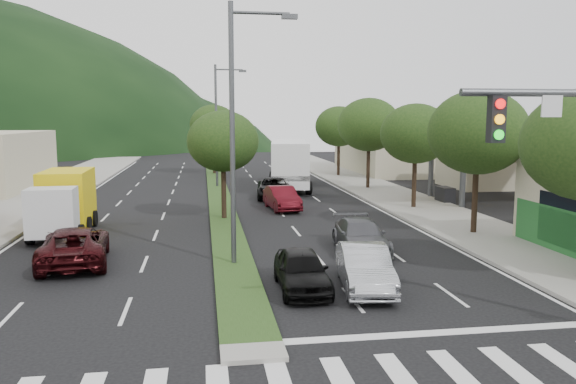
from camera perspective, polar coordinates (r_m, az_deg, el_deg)
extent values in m
plane|color=black|center=(14.68, -3.72, -15.47)|extent=(160.00, 160.00, 0.00)
cube|color=gray|center=(41.19, 10.76, -0.48)|extent=(5.00, 90.00, 0.15)
cube|color=gray|center=(40.65, -25.54, -1.19)|extent=(6.00, 90.00, 0.15)
cube|color=#233A15|center=(41.86, -7.02, -0.29)|extent=(1.60, 56.00, 0.12)
cube|color=silver|center=(12.86, -2.91, -18.91)|extent=(19.00, 2.20, 0.01)
cube|color=black|center=(13.49, 20.41, 6.93)|extent=(0.35, 0.25, 1.05)
cube|color=silver|center=(40.78, 21.05, 6.02)|extent=(12.00, 8.00, 0.50)
cube|color=#DCA20B|center=(40.78, 21.03, 5.53)|extent=(12.20, 8.20, 0.50)
cylinder|color=#47494C|center=(36.85, 17.36, 1.86)|extent=(0.36, 0.36, 4.60)
cylinder|color=#47494C|center=(41.38, 14.34, 2.56)|extent=(0.36, 0.36, 4.60)
cylinder|color=#47494C|center=(45.11, 23.75, 2.55)|extent=(0.36, 0.36, 4.60)
cube|color=black|center=(39.30, 15.67, -0.31)|extent=(0.80, 1.60, 1.10)
cube|color=black|center=(43.20, 25.39, -0.07)|extent=(0.80, 1.60, 1.10)
cube|color=beige|center=(61.13, 11.13, 4.47)|extent=(10.00, 16.00, 5.20)
cylinder|color=black|center=(28.88, 18.47, -0.16)|extent=(0.28, 0.28, 3.81)
ellipsoid|color=black|center=(28.65, 18.72, 5.78)|extent=(4.80, 4.80, 4.08)
cylinder|color=black|center=(36.14, 12.71, 1.34)|extent=(0.28, 0.28, 3.58)
ellipsoid|color=black|center=(35.95, 12.84, 5.81)|extent=(4.40, 4.40, 3.74)
cylinder|color=black|center=(45.54, 8.15, 2.91)|extent=(0.28, 0.28, 3.92)
ellipsoid|color=black|center=(45.40, 8.22, 6.79)|extent=(5.00, 5.00, 4.25)
cylinder|color=black|center=(55.17, 5.15, 3.64)|extent=(0.28, 0.28, 3.70)
ellipsoid|color=black|center=(55.05, 5.19, 6.66)|extent=(4.60, 4.60, 3.91)
cylinder|color=black|center=(31.73, -6.55, 0.38)|extent=(0.28, 0.28, 3.36)
ellipsoid|color=black|center=(31.51, -6.62, 5.15)|extent=(4.00, 4.00, 3.40)
cylinder|color=black|center=(57.59, -7.52, 3.80)|extent=(0.28, 0.28, 3.81)
ellipsoid|color=black|center=(57.48, -7.57, 6.77)|extent=(4.80, 4.80, 4.08)
cylinder|color=#47494C|center=(21.50, -5.68, 5.56)|extent=(0.20, 0.20, 10.00)
cylinder|color=#47494C|center=(21.92, -2.83, 17.70)|extent=(2.20, 0.12, 0.12)
cube|color=#47494C|center=(22.04, 0.16, 17.39)|extent=(0.60, 0.25, 0.18)
cylinder|color=#47494C|center=(46.48, -7.30, 6.59)|extent=(0.20, 0.20, 10.00)
cylinder|color=#47494C|center=(46.68, -6.02, 12.26)|extent=(2.20, 0.12, 0.12)
cube|color=#47494C|center=(46.73, -4.64, 12.15)|extent=(0.60, 0.25, 0.18)
imported|color=#ACAFB4|center=(19.22, 7.80, -7.61)|extent=(2.13, 4.61, 1.46)
imported|color=black|center=(23.71, -20.85, -5.10)|extent=(3.14, 5.64, 1.49)
imported|color=black|center=(18.91, 1.39, -7.94)|extent=(1.67, 4.04, 1.37)
imported|color=#4F4F54|center=(24.41, 7.39, -4.45)|extent=(2.19, 4.83, 1.37)
imported|color=#550E16|center=(35.19, -0.62, -0.62)|extent=(1.99, 4.56, 1.46)
imported|color=black|center=(40.13, -1.37, 0.39)|extent=(2.99, 5.49, 1.46)
cube|color=silver|center=(27.32, -22.85, -1.91)|extent=(2.13, 1.59, 2.19)
cube|color=yellow|center=(30.72, -21.47, -0.67)|extent=(2.31, 4.07, 2.95)
cube|color=black|center=(30.16, -21.63, -3.12)|extent=(2.08, 5.58, 0.29)
cylinder|color=black|center=(27.68, -20.34, -3.98)|extent=(0.31, 0.87, 0.86)
cylinder|color=black|center=(28.15, -24.75, -4.02)|extent=(0.31, 0.87, 0.86)
cylinder|color=black|center=(29.69, -19.66, -3.19)|extent=(0.31, 0.87, 0.86)
cylinder|color=black|center=(30.13, -23.78, -3.24)|extent=(0.31, 0.87, 0.86)
cylinder|color=black|center=(31.52, -19.12, -2.56)|extent=(0.31, 0.87, 0.86)
cylinder|color=black|center=(31.93, -23.01, -2.62)|extent=(0.31, 0.87, 0.86)
cube|color=white|center=(45.56, 0.11, 3.08)|extent=(4.09, 10.36, 3.36)
cube|color=slate|center=(45.63, 0.11, 2.03)|extent=(4.15, 10.36, 0.39)
cylinder|color=black|center=(49.72, -1.61, 1.51)|extent=(0.52, 1.05, 1.01)
cylinder|color=black|center=(49.78, 1.62, 1.52)|extent=(0.52, 1.05, 1.01)
cylinder|color=black|center=(48.52, -1.62, 1.36)|extent=(0.52, 1.05, 1.01)
cylinder|color=black|center=(48.57, 1.69, 1.37)|extent=(0.52, 1.05, 1.01)
cylinder|color=black|center=(42.11, -1.69, 0.42)|extent=(0.52, 1.05, 1.01)
cylinder|color=black|center=(42.18, 2.12, 0.43)|extent=(0.52, 1.05, 1.01)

